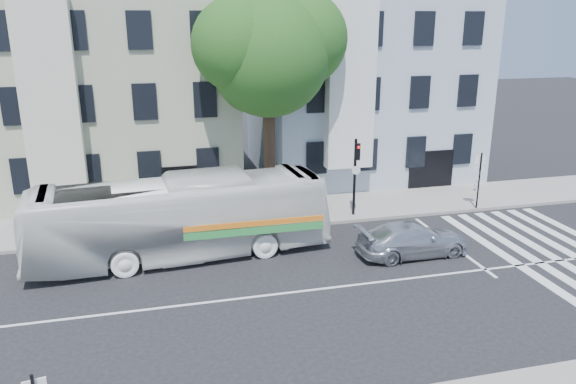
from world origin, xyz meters
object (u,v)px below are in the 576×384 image
object	(u,v)px
sedan	(412,239)
fire_hydrant	(478,185)
bus	(180,218)
traffic_signal	(356,168)

from	to	relation	value
sedan	fire_hydrant	xyz separation A→B (m)	(7.12, 6.60, -0.14)
bus	traffic_signal	size ratio (longest dim) A/B	3.07
traffic_signal	fire_hydrant	size ratio (longest dim) A/B	5.31
bus	sedan	distance (m)	9.27
fire_hydrant	traffic_signal	bearing A→B (deg)	-165.86
bus	fire_hydrant	size ratio (longest dim) A/B	16.29
bus	traffic_signal	world-z (taller)	traffic_signal
traffic_signal	bus	bearing A→B (deg)	-140.50
bus	fire_hydrant	bearing A→B (deg)	-78.95
fire_hydrant	bus	bearing A→B (deg)	-164.39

